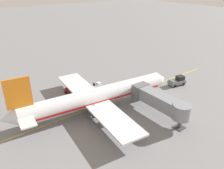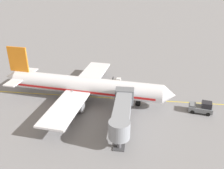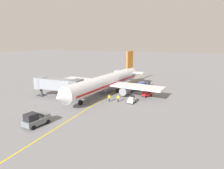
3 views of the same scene
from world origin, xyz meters
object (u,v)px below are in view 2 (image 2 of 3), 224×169
(jet_bridge, at_px, (122,112))
(baggage_cart_second_in_train, at_px, (54,79))
(baggage_tug_spare, at_px, (72,84))
(ground_crew_wing_walker, at_px, (116,86))
(parked_airliner, at_px, (84,86))
(baggage_tug_trailing, at_px, (116,81))
(baggage_cart_third_in_train, at_px, (44,77))
(baggage_cart_front, at_px, (65,80))
(baggage_tug_lead, at_px, (91,76))
(pushback_tractor, at_px, (202,108))
(ground_crew_loader, at_px, (118,90))

(jet_bridge, distance_m, baggage_cart_second_in_train, 25.01)
(baggage_tug_spare, relative_size, ground_crew_wing_walker, 1.61)
(parked_airliner, bearing_deg, baggage_tug_trailing, 146.31)
(baggage_tug_trailing, relative_size, ground_crew_wing_walker, 1.49)
(baggage_tug_trailing, relative_size, baggage_tug_spare, 0.93)
(baggage_tug_spare, relative_size, baggage_cart_third_in_train, 0.93)
(baggage_cart_front, height_order, ground_crew_wing_walker, ground_crew_wing_walker)
(baggage_tug_spare, bearing_deg, ground_crew_wing_walker, 90.14)
(baggage_tug_lead, xyz_separation_m, baggage_cart_front, (3.36, -5.78, 0.24))
(pushback_tractor, distance_m, baggage_tug_spare, 29.04)
(baggage_cart_second_in_train, bearing_deg, jet_bridge, 46.99)
(pushback_tractor, height_order, ground_crew_loader, pushback_tractor)
(jet_bridge, distance_m, baggage_cart_third_in_train, 27.62)
(jet_bridge, relative_size, baggage_tug_lead, 4.92)
(parked_airliner, relative_size, baggage_cart_front, 12.79)
(baggage_tug_lead, height_order, ground_crew_loader, ground_crew_loader)
(baggage_tug_spare, xyz_separation_m, ground_crew_wing_walker, (-0.03, 10.37, 0.24))
(parked_airliner, bearing_deg, jet_bridge, 42.63)
(baggage_cart_third_in_train, bearing_deg, baggage_tug_lead, 102.11)
(baggage_tug_spare, bearing_deg, baggage_tug_trailing, 107.71)
(baggage_tug_trailing, xyz_separation_m, ground_crew_loader, (5.16, 0.90, 0.24))
(baggage_cart_third_in_train, bearing_deg, pushback_tractor, 73.57)
(parked_airliner, distance_m, baggage_cart_front, 10.04)
(pushback_tractor, height_order, baggage_cart_front, pushback_tractor)
(baggage_tug_lead, relative_size, baggage_cart_front, 0.94)
(baggage_tug_spare, height_order, baggage_cart_third_in_train, baggage_tug_spare)
(baggage_tug_spare, bearing_deg, pushback_tractor, 74.26)
(jet_bridge, xyz_separation_m, ground_crew_loader, (-13.12, -2.04, -2.50))
(baggage_tug_spare, height_order, ground_crew_loader, ground_crew_loader)
(ground_crew_wing_walker, bearing_deg, baggage_cart_front, -98.11)
(baggage_tug_lead, distance_m, baggage_cart_front, 6.69)
(parked_airliner, bearing_deg, baggage_tug_lead, -176.33)
(pushback_tractor, bearing_deg, jet_bridge, -64.30)
(baggage_cart_third_in_train, bearing_deg, baggage_cart_second_in_train, 74.13)
(baggage_cart_front, height_order, baggage_cart_second_in_train, same)
(ground_crew_loader, bearing_deg, baggage_cart_second_in_train, -103.43)
(pushback_tractor, relative_size, ground_crew_loader, 2.80)
(jet_bridge, height_order, baggage_tug_trailing, jet_bridge)
(ground_crew_wing_walker, bearing_deg, jet_bridge, 9.98)
(baggage_cart_front, bearing_deg, baggage_cart_third_in_train, -98.80)
(jet_bridge, relative_size, baggage_cart_front, 4.61)
(ground_crew_loader, bearing_deg, ground_crew_wing_walker, -162.77)
(baggage_cart_front, xyz_separation_m, baggage_cart_second_in_train, (-0.09, -2.95, 0.00))
(ground_crew_loader, bearing_deg, baggage_tug_trailing, -170.09)
(baggage_tug_spare, height_order, ground_crew_wing_walker, ground_crew_wing_walker)
(baggage_tug_lead, bearing_deg, baggage_cart_second_in_train, -69.47)
(baggage_cart_front, bearing_deg, baggage_tug_spare, 50.60)
(pushback_tractor, height_order, ground_crew_wing_walker, pushback_tractor)
(baggage_cart_second_in_train, bearing_deg, pushback_tractor, 73.53)
(pushback_tractor, xyz_separation_m, ground_crew_loader, (-5.94, -16.96, -0.15))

